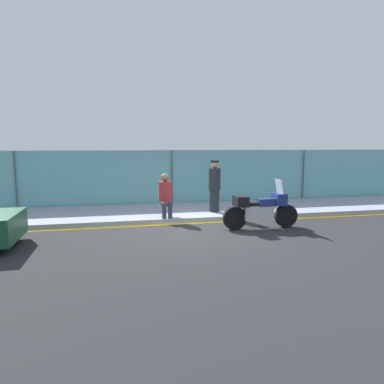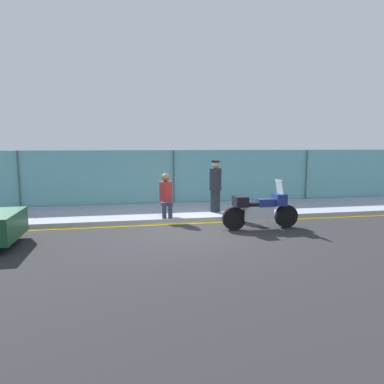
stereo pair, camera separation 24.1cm
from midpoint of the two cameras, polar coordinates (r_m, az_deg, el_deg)
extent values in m
plane|color=#262628|center=(9.90, 0.96, -6.55)|extent=(120.00, 120.00, 0.00)
cube|color=#8E93A3|center=(12.46, -1.52, -3.25)|extent=(43.25, 3.12, 0.14)
cube|color=gold|center=(10.88, -0.13, -5.23)|extent=(43.25, 0.18, 0.01)
cube|color=#6BB2B7|center=(13.92, -2.62, 2.32)|extent=(41.09, 0.08, 2.27)
cylinder|color=#4C4C51|center=(14.22, -26.47, 1.63)|extent=(0.05, 0.05, 2.27)
cylinder|color=#4C4C51|center=(13.82, -2.56, 2.28)|extent=(0.05, 0.05, 2.27)
cylinder|color=#4C4C51|center=(15.73, 18.94, 2.54)|extent=(0.05, 0.05, 2.27)
cylinder|color=black|center=(10.68, 16.05, -3.90)|extent=(0.69, 0.14, 0.69)
cylinder|color=black|center=(10.05, 7.71, -4.38)|extent=(0.69, 0.14, 0.69)
cube|color=silver|center=(10.28, 11.61, -3.41)|extent=(0.90, 0.28, 0.42)
cube|color=navy|center=(10.32, 12.83, -1.71)|extent=(0.52, 0.31, 0.22)
cube|color=black|center=(10.20, 11.14, -2.00)|extent=(0.60, 0.28, 0.10)
cube|color=navy|center=(10.48, 14.96, -1.19)|extent=(0.32, 0.48, 0.34)
cube|color=silver|center=(10.43, 15.03, 0.87)|extent=(0.11, 0.42, 0.42)
cube|color=black|center=(10.02, 8.73, -1.54)|extent=(0.36, 0.51, 0.30)
cylinder|color=#1E2328|center=(11.99, 4.46, -1.50)|extent=(0.34, 0.34, 0.76)
cylinder|color=#1E2328|center=(11.89, 4.49, 2.14)|extent=(0.42, 0.42, 0.76)
sphere|color=tan|center=(11.86, 4.52, 4.60)|extent=(0.26, 0.26, 0.26)
cylinder|color=black|center=(11.85, 4.53, 5.13)|extent=(0.30, 0.30, 0.06)
cylinder|color=#2D3342|center=(10.90, -4.02, -3.26)|extent=(0.14, 0.14, 0.45)
cylinder|color=#2D3342|center=(10.92, -3.01, -3.23)|extent=(0.14, 0.14, 0.45)
cube|color=#2D3342|center=(11.09, -3.67, -1.89)|extent=(0.36, 0.45, 0.10)
cylinder|color=maroon|center=(11.26, -3.83, 0.15)|extent=(0.43, 0.43, 0.64)
sphere|color=brown|center=(11.21, -3.85, 2.44)|extent=(0.27, 0.27, 0.27)
camera|label=1|loc=(0.12, -89.35, 0.09)|focal=32.00mm
camera|label=2|loc=(0.12, 90.65, -0.09)|focal=32.00mm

